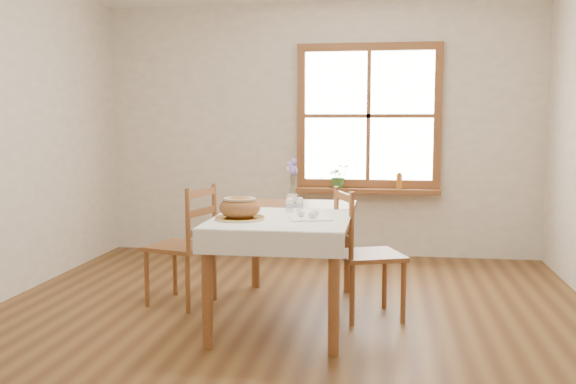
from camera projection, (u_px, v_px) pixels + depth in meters
name	position (u px, v px, depth m)	size (l,w,h in m)	color
ground	(281.00, 328.00, 4.35)	(5.00, 5.00, 0.00)	brown
room_walls	(281.00, 74.00, 4.16)	(4.60, 5.10, 2.65)	white
window	(369.00, 116.00, 6.54)	(1.46, 0.08, 1.46)	brown
window_sill	(367.00, 191.00, 6.55)	(1.46, 0.20, 0.05)	brown
dining_table	(288.00, 225.00, 4.57)	(0.90, 1.60, 0.75)	brown
table_linen	(281.00, 219.00, 4.26)	(0.91, 0.99, 0.01)	white
chair_left	(180.00, 245.00, 4.90)	(0.43, 0.45, 0.92)	brown
chair_right	(370.00, 253.00, 4.57)	(0.43, 0.45, 0.93)	brown
bread_plate	(240.00, 218.00, 4.20)	(0.32, 0.32, 0.02)	white
bread_loaf	(240.00, 206.00, 4.19)	(0.27, 0.27, 0.15)	brown
egg_napkin	(310.00, 218.00, 4.21)	(0.26, 0.22, 0.01)	white
eggs	(310.00, 214.00, 4.20)	(0.20, 0.18, 0.04)	white
salt_shaker	(289.00, 205.00, 4.53)	(0.05, 0.05, 0.10)	white
pepper_shaker	(300.00, 204.00, 4.59)	(0.05, 0.05, 0.10)	white
flower_vase	(292.00, 201.00, 4.88)	(0.08, 0.08, 0.09)	white
lavender_bouquet	(292.00, 178.00, 4.86)	(0.14, 0.14, 0.26)	#715EA7
potted_plant	(339.00, 179.00, 6.59)	(0.22, 0.24, 0.19)	#366B2A
amber_bottle	(399.00, 180.00, 6.49)	(0.06, 0.06, 0.17)	#AC6A1F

